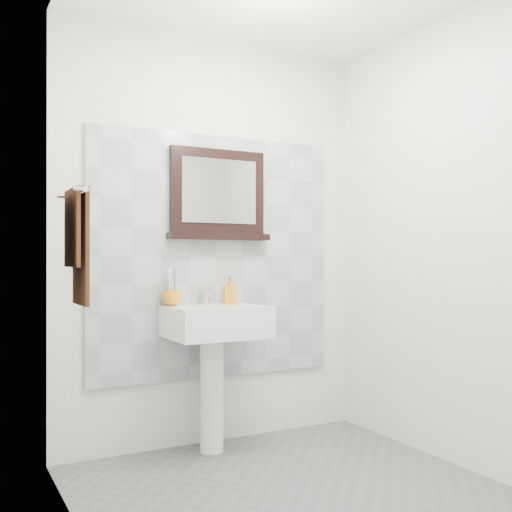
{
  "coord_description": "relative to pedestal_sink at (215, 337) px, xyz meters",
  "views": [
    {
      "loc": [
        -1.52,
        -2.31,
        1.14
      ],
      "look_at": [
        0.0,
        0.55,
        1.15
      ],
      "focal_mm": 42.0,
      "sensor_mm": 36.0,
      "label": 1
    }
  ],
  "objects": [
    {
      "name": "floor",
      "position": [
        0.1,
        -0.87,
        -0.68
      ],
      "size": [
        2.0,
        2.2,
        0.01
      ],
      "primitive_type": "cube",
      "color": "#585A5D",
      "rests_on": "ground"
    },
    {
      "name": "back_wall",
      "position": [
        0.1,
        0.23,
        0.57
      ],
      "size": [
        2.0,
        0.01,
        2.5
      ],
      "primitive_type": "cube",
      "color": "silver",
      "rests_on": "ground"
    },
    {
      "name": "left_wall",
      "position": [
        -0.9,
        -0.87,
        0.57
      ],
      "size": [
        0.01,
        2.2,
        2.5
      ],
      "primitive_type": "cube",
      "color": "silver",
      "rests_on": "ground"
    },
    {
      "name": "right_wall",
      "position": [
        1.1,
        -0.87,
        0.57
      ],
      "size": [
        0.01,
        2.2,
        2.5
      ],
      "primitive_type": "cube",
      "color": "silver",
      "rests_on": "ground"
    },
    {
      "name": "splashback",
      "position": [
        0.1,
        0.21,
        0.47
      ],
      "size": [
        1.6,
        0.02,
        1.5
      ],
      "primitive_type": "cube",
      "color": "#A1AAAF",
      "rests_on": "back_wall"
    },
    {
      "name": "pedestal_sink",
      "position": [
        0.0,
        0.0,
        0.0
      ],
      "size": [
        0.55,
        0.44,
        0.96
      ],
      "color": "white",
      "rests_on": "ground"
    },
    {
      "name": "toothbrush_cup",
      "position": [
        -0.21,
        0.14,
        0.23
      ],
      "size": [
        0.15,
        0.15,
        0.09
      ],
      "primitive_type": "imported",
      "rotation": [
        0.0,
        0.0,
        -0.41
      ],
      "color": "orange",
      "rests_on": "pedestal_sink"
    },
    {
      "name": "toothbrushes",
      "position": [
        -0.21,
        0.14,
        0.31
      ],
      "size": [
        0.05,
        0.04,
        0.21
      ],
      "color": "white",
      "rests_on": "toothbrush_cup"
    },
    {
      "name": "soap_dispenser",
      "position": [
        0.14,
        0.11,
        0.27
      ],
      "size": [
        0.09,
        0.09,
        0.16
      ],
      "primitive_type": "imported",
      "rotation": [
        0.0,
        0.0,
        -0.19
      ],
      "color": "#C65917",
      "rests_on": "pedestal_sink"
    },
    {
      "name": "framed_mirror",
      "position": [
        0.1,
        0.19,
        0.84
      ],
      "size": [
        0.66,
        0.11,
        0.56
      ],
      "color": "black",
      "rests_on": "back_wall"
    },
    {
      "name": "towel_bar",
      "position": [
        -0.85,
        -0.29,
        0.77
      ],
      "size": [
        0.07,
        0.4,
        0.03
      ],
      "color": "silver",
      "rests_on": "left_wall"
    },
    {
      "name": "hand_towel",
      "position": [
        -0.84,
        -0.29,
        0.56
      ],
      "size": [
        0.06,
        0.3,
        0.55
      ],
      "color": "black",
      "rests_on": "towel_bar"
    }
  ]
}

